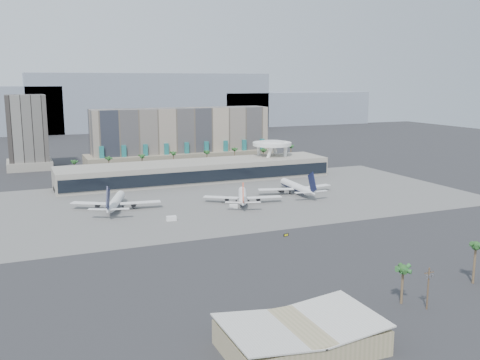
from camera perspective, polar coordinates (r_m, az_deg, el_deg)
name	(u,v)px	position (r m, az deg, el deg)	size (l,w,h in m)	color
ground	(276,224)	(236.01, 3.88, -4.66)	(900.00, 900.00, 0.00)	#232326
apron_pad	(230,198)	(284.70, -1.11, -1.97)	(260.00, 130.00, 0.06)	#5B5B59
mountain_ridge	(127,106)	(686.40, -11.99, 7.72)	(680.00, 60.00, 70.00)	gray
hotel	(182,142)	(396.60, -6.20, 4.01)	(140.00, 30.00, 42.00)	tan
office_tower	(28,137)	(405.01, -21.72, 4.33)	(30.00, 30.00, 52.00)	black
terminal	(197,170)	(334.06, -4.61, 1.02)	(170.00, 32.50, 14.50)	#A9A495
saucer_structure	(272,146)	(358.70, 3.43, 3.62)	(26.00, 26.00, 21.89)	white
palm_row	(190,156)	(368.64, -5.31, 2.54)	(157.80, 2.80, 13.10)	brown
hangar_left	(301,337)	(130.58, 6.48, -16.28)	(36.65, 22.60, 7.55)	#958C63
utility_pole	(429,285)	(157.08, 19.47, -10.50)	(3.20, 0.85, 12.00)	#4C3826
airliner_left	(115,202)	(266.20, -13.15, -2.28)	(41.83, 43.25, 15.53)	white
airliner_centre	(243,196)	(272.71, 0.27, -1.75)	(38.19, 39.38, 14.40)	white
airliner_right	(296,187)	(296.79, 6.03, -0.74)	(43.65, 45.02, 15.53)	white
service_vehicle_a	(171,218)	(241.76, -7.34, -4.09)	(4.39, 2.15, 2.15)	white
service_vehicle_b	(234,206)	(262.21, -0.70, -2.84)	(4.01, 2.29, 2.06)	white
taxiway_sign	(286,235)	(217.48, 4.94, -5.86)	(2.43, 0.87, 1.10)	black
near_palm_a	(403,274)	(158.23, 16.98, -9.59)	(6.00, 6.00, 11.54)	brown
near_palm_b	(476,250)	(180.41, 23.83, -6.87)	(6.00, 6.00, 13.56)	brown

